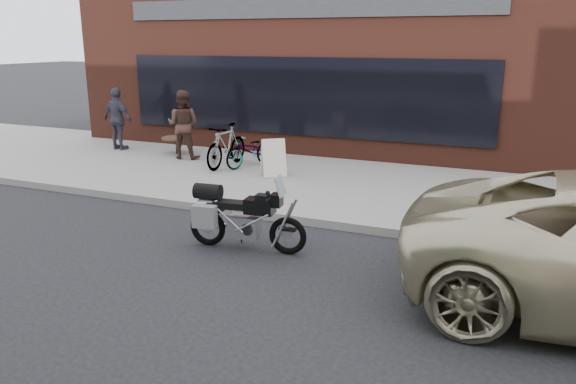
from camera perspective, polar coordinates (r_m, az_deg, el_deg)
The scene contains 10 objects.
ground at distance 6.66m, azimuth -13.38°, elevation -13.30°, with size 120.00×120.00×0.00m, color black.
near_sidewalk at distance 12.55m, azimuth 5.83°, elevation 1.07°, with size 44.00×6.00×0.15m, color gray.
storefront at distance 19.46m, azimuth 6.67°, elevation 12.56°, with size 14.00×10.07×4.50m.
motorcycle at distance 8.60m, azimuth -5.05°, elevation -2.54°, with size 1.90×0.74×1.20m.
bicycle_front at distance 13.61m, azimuth -3.88°, elevation 4.27°, with size 0.53×1.52×0.80m, color gray.
bicycle_rear at distance 13.60m, azimuth -6.29°, elevation 4.70°, with size 0.48×1.72×1.03m, color gray.
sandwich_sign at distance 12.65m, azimuth -1.50°, elevation 3.55°, with size 0.71×0.70×0.84m.
cafe_table at distance 15.37m, azimuth -11.24°, elevation 5.35°, with size 0.80×0.80×0.45m.
cafe_patron_left at distance 14.69m, azimuth -10.60°, elevation 6.74°, with size 0.85×0.66×1.75m, color #452C25.
cafe_patron_right at distance 16.31m, azimuth -16.91°, elevation 7.11°, with size 1.00×0.42×1.71m, color #403F50.
Camera 1 is at (3.63, -4.62, 3.14)m, focal length 35.00 mm.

